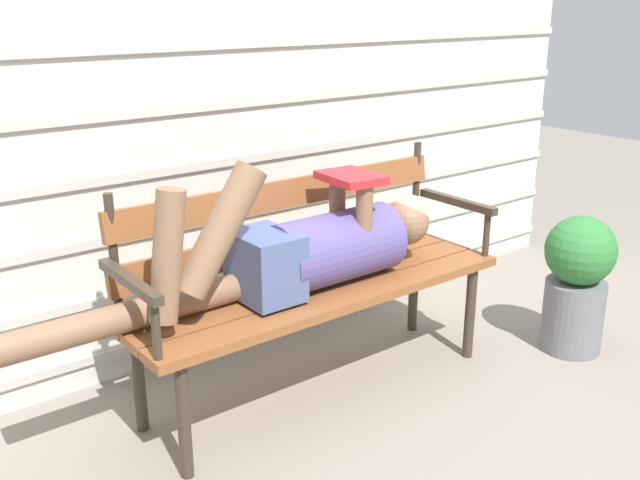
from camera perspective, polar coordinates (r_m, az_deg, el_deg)
ground_plane at (r=2.89m, az=1.43°, el=-12.58°), size 12.00×12.00×0.00m
house_siding at (r=3.10m, az=-7.10°, el=10.69°), size 4.26×0.08×2.15m
park_bench at (r=2.80m, az=-0.83°, el=-2.30°), size 1.56×0.46×0.89m
reclining_person at (r=2.67m, az=-1.29°, el=-0.75°), size 1.71×0.27×0.54m
potted_plant at (r=3.34m, az=19.62°, el=-2.99°), size 0.30×0.30×0.62m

